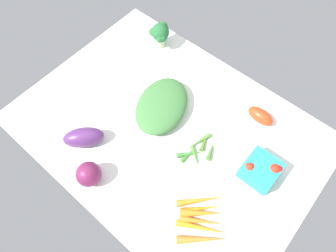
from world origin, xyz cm
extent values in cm
cube|color=white|center=(0.00, 0.00, 1.00)|extent=(104.00, 76.00, 2.00)
ellipsoid|color=red|center=(22.49, 24.23, 4.45)|extent=(10.03, 5.25, 4.89)
ellipsoid|color=#407A3D|center=(-6.86, 4.57, 5.06)|extent=(24.62, 29.47, 6.13)
cube|color=teal|center=(33.42, 6.30, 5.21)|extent=(10.71, 10.71, 6.41)
sphere|color=red|center=(36.61, 8.21, 7.81)|extent=(3.30, 3.30, 3.30)
sphere|color=red|center=(30.16, 3.52, 7.90)|extent=(2.75, 2.75, 2.75)
sphere|color=red|center=(30.39, 4.03, 7.73)|extent=(2.56, 2.56, 2.56)
sphere|color=red|center=(37.51, 8.96, 7.88)|extent=(2.43, 2.43, 2.43)
cone|color=#507E2C|center=(13.18, 3.78, 2.87)|extent=(4.04, 7.08, 1.73)
cone|color=#41882F|center=(11.90, -3.45, 2.73)|extent=(1.86, 6.95, 1.46)
cone|color=#4A7E35|center=(16.86, 2.66, 2.90)|extent=(4.13, 7.36, 1.81)
cone|color=#478A3F|center=(12.00, -2.98, 2.94)|extent=(7.17, 7.93, 1.89)
cone|color=#508336|center=(11.62, 2.55, 2.83)|extent=(4.32, 9.88, 1.66)
cone|color=#478631|center=(14.38, -2.61, 2.73)|extent=(7.63, 5.92, 1.46)
sphere|color=#71214C|center=(-7.05, -30.28, 6.04)|extent=(8.07, 8.07, 8.07)
ellipsoid|color=#592D6B|center=(-18.38, -22.43, 5.41)|extent=(14.11, 14.88, 6.83)
cone|color=orange|center=(31.95, -22.06, 3.29)|extent=(13.13, 12.03, 2.59)
cone|color=orange|center=(29.87, -19.57, 3.02)|extent=(14.83, 9.41, 2.04)
cone|color=orange|center=(28.66, -18.11, 3.06)|extent=(12.37, 9.09, 2.12)
cone|color=orange|center=(27.14, -16.29, 3.44)|extent=(11.79, 10.36, 2.87)
cone|color=orange|center=(26.19, -15.14, 3.00)|extent=(9.97, 10.60, 2.01)
cone|color=orange|center=(24.53, -13.15, 3.15)|extent=(11.73, 12.85, 2.29)
cylinder|color=#AAC88A|center=(-28.21, 28.36, 4.38)|extent=(3.52, 3.52, 4.77)
sphere|color=#256432|center=(-28.21, 28.36, 9.46)|extent=(7.18, 7.18, 7.18)
sphere|color=#296B2B|center=(-29.21, 31.05, 9.76)|extent=(4.07, 4.07, 4.07)
sphere|color=#206235|center=(-25.69, 26.98, 8.93)|extent=(3.05, 3.05, 3.05)
sphere|color=#26662D|center=(-30.57, 26.73, 9.28)|extent=(3.39, 3.39, 3.39)
sphere|color=#20672D|center=(-26.40, 26.13, 8.75)|extent=(3.15, 3.15, 3.15)
camera|label=1|loc=(33.38, -39.21, 96.20)|focal=32.28mm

